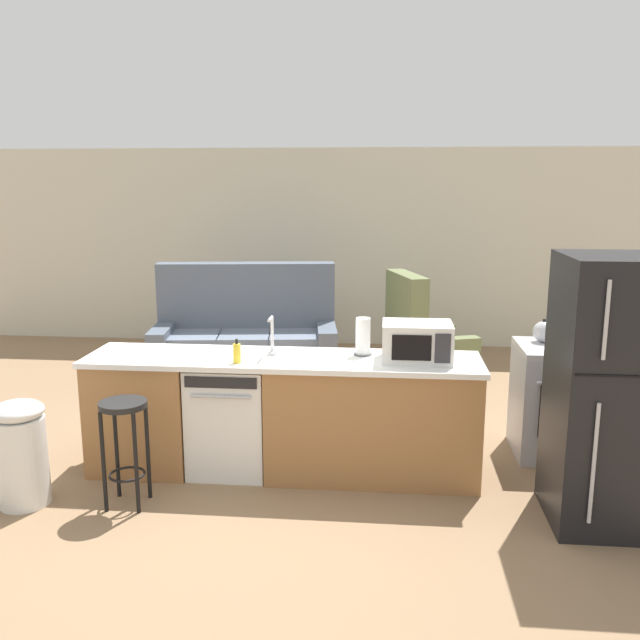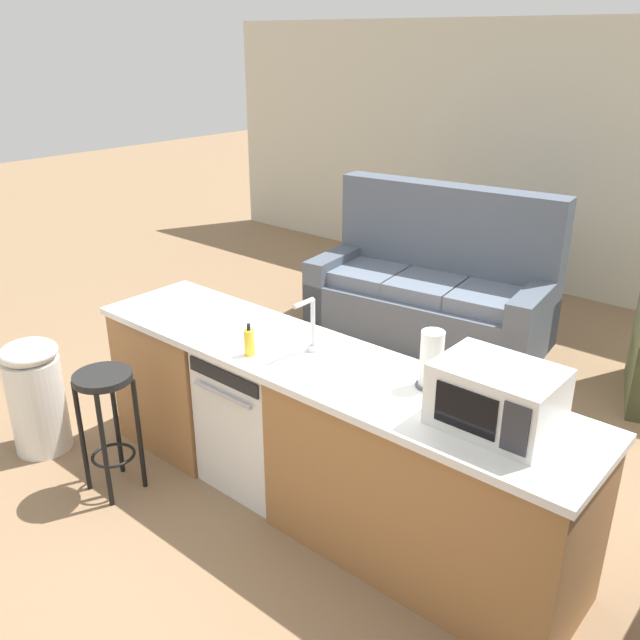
{
  "view_description": "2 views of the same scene",
  "coord_description": "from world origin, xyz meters",
  "px_view_note": "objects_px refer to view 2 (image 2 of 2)",
  "views": [
    {
      "loc": [
        0.9,
        -4.81,
        2.19
      ],
      "look_at": [
        0.41,
        0.23,
        1.14
      ],
      "focal_mm": 38.0,
      "sensor_mm": 36.0,
      "label": 1
    },
    {
      "loc": [
        2.18,
        -2.36,
        2.43
      ],
      "look_at": [
        0.08,
        0.1,
        1.07
      ],
      "focal_mm": 38.0,
      "sensor_mm": 36.0,
      "label": 2
    }
  ],
  "objects_px": {
    "microwave": "(497,397)",
    "couch": "(434,290)",
    "paper_towel_roll": "(431,360)",
    "bar_stool": "(107,407)",
    "trash_bin": "(36,395)",
    "soap_bottle": "(249,342)",
    "dishwasher": "(265,414)"
  },
  "relations": [
    {
      "from": "microwave",
      "to": "bar_stool",
      "type": "relative_size",
      "value": 0.68
    },
    {
      "from": "bar_stool",
      "to": "couch",
      "type": "distance_m",
      "value": 3.13
    },
    {
      "from": "trash_bin",
      "to": "couch",
      "type": "relative_size",
      "value": 0.35
    },
    {
      "from": "couch",
      "to": "bar_stool",
      "type": "bearing_deg",
      "value": -93.35
    },
    {
      "from": "dishwasher",
      "to": "couch",
      "type": "bearing_deg",
      "value": 99.11
    },
    {
      "from": "bar_stool",
      "to": "couch",
      "type": "bearing_deg",
      "value": 86.65
    },
    {
      "from": "microwave",
      "to": "paper_towel_roll",
      "type": "height_order",
      "value": "paper_towel_roll"
    },
    {
      "from": "dishwasher",
      "to": "soap_bottle",
      "type": "xyz_separation_m",
      "value": [
        0.1,
        -0.19,
        0.55
      ]
    },
    {
      "from": "bar_stool",
      "to": "trash_bin",
      "type": "distance_m",
      "value": 0.73
    },
    {
      "from": "microwave",
      "to": "dishwasher",
      "type": "bearing_deg",
      "value": 179.95
    },
    {
      "from": "microwave",
      "to": "soap_bottle",
      "type": "xyz_separation_m",
      "value": [
        -1.29,
        -0.19,
        -0.07
      ]
    },
    {
      "from": "microwave",
      "to": "bar_stool",
      "type": "xyz_separation_m",
      "value": [
        -1.97,
        -0.65,
        -0.5
      ]
    },
    {
      "from": "soap_bottle",
      "to": "trash_bin",
      "type": "distance_m",
      "value": 1.6
    },
    {
      "from": "trash_bin",
      "to": "couch",
      "type": "bearing_deg",
      "value": 74.29
    },
    {
      "from": "paper_towel_roll",
      "to": "bar_stool",
      "type": "relative_size",
      "value": 0.38
    },
    {
      "from": "couch",
      "to": "trash_bin",
      "type": "bearing_deg",
      "value": -105.71
    },
    {
      "from": "microwave",
      "to": "soap_bottle",
      "type": "bearing_deg",
      "value": -171.64
    },
    {
      "from": "microwave",
      "to": "soap_bottle",
      "type": "relative_size",
      "value": 2.84
    },
    {
      "from": "bar_stool",
      "to": "trash_bin",
      "type": "height_order",
      "value": "same"
    },
    {
      "from": "dishwasher",
      "to": "trash_bin",
      "type": "bearing_deg",
      "value": -151.2
    },
    {
      "from": "soap_bottle",
      "to": "couch",
      "type": "xyz_separation_m",
      "value": [
        -0.5,
        2.66,
        -0.58
      ]
    },
    {
      "from": "dishwasher",
      "to": "bar_stool",
      "type": "bearing_deg",
      "value": -131.64
    },
    {
      "from": "microwave",
      "to": "couch",
      "type": "xyz_separation_m",
      "value": [
        -1.78,
        2.47,
        -0.65
      ]
    },
    {
      "from": "paper_towel_roll",
      "to": "soap_bottle",
      "type": "xyz_separation_m",
      "value": [
        -0.89,
        -0.32,
        -0.07
      ]
    },
    {
      "from": "paper_towel_roll",
      "to": "trash_bin",
      "type": "bearing_deg",
      "value": -159.9
    },
    {
      "from": "bar_stool",
      "to": "dishwasher",
      "type": "bearing_deg",
      "value": 48.36
    },
    {
      "from": "bar_stool",
      "to": "trash_bin",
      "type": "xyz_separation_m",
      "value": [
        -0.71,
        -0.06,
        -0.16
      ]
    },
    {
      "from": "dishwasher",
      "to": "paper_towel_roll",
      "type": "distance_m",
      "value": 1.17
    },
    {
      "from": "dishwasher",
      "to": "microwave",
      "type": "xyz_separation_m",
      "value": [
        1.39,
        -0.0,
        0.62
      ]
    },
    {
      "from": "paper_towel_roll",
      "to": "bar_stool",
      "type": "height_order",
      "value": "paper_towel_roll"
    },
    {
      "from": "paper_towel_roll",
      "to": "microwave",
      "type": "bearing_deg",
      "value": -17.8
    },
    {
      "from": "soap_bottle",
      "to": "couch",
      "type": "height_order",
      "value": "couch"
    }
  ]
}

